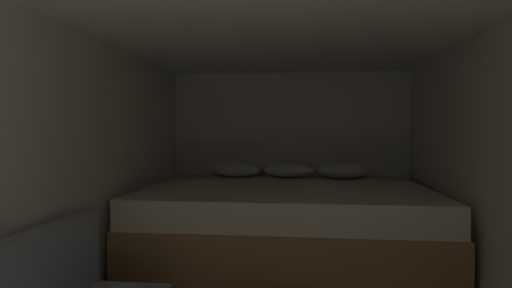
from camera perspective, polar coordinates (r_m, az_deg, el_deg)
wall_back at (r=4.60m, az=4.72°, el=-2.23°), size 2.72×0.05×1.96m
wall_left at (r=2.66m, az=-27.17°, el=-5.27°), size 0.05×4.73×1.96m
ceiling_slab at (r=2.31m, az=2.99°, el=19.02°), size 2.72×4.73×0.05m
bed at (r=3.75m, az=4.28°, el=-11.93°), size 2.50×1.77×0.97m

